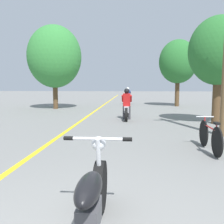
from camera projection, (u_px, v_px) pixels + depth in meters
lane_stripe_center at (94, 112)px, 14.33m from camera, size 0.14×48.00×0.01m
roadside_tree_right_near at (219, 51)px, 9.52m from camera, size 2.40×2.16×4.36m
roadside_tree_right_far at (178, 62)px, 17.60m from camera, size 2.81×2.53×4.95m
roadside_tree_left at (54, 57)px, 15.69m from camera, size 3.57×3.21×5.52m
motorcycle_foreground at (90, 207)px, 2.28m from camera, size 0.80×2.17×1.00m
motorcycle_rider_lead at (127, 108)px, 11.08m from camera, size 0.50×2.01×1.45m
motorcycle_rider_far at (128, 98)px, 19.84m from camera, size 0.50×2.15×1.42m
bicycle_parked at (210, 136)px, 5.71m from camera, size 0.44×1.68×0.80m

